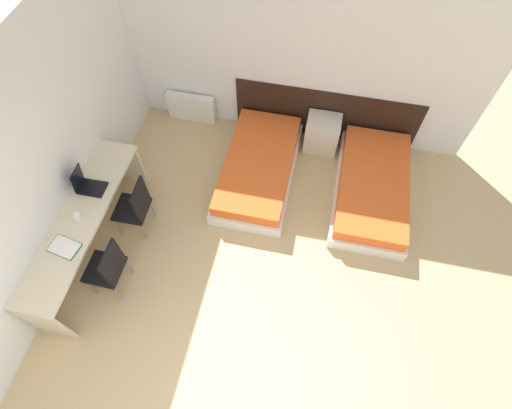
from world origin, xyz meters
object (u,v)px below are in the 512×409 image
at_px(nightstand, 322,134).
at_px(laptop, 87,185).
at_px(bed_near_window, 259,168).
at_px(bed_near_door, 372,188).
at_px(chair_near_notebook, 108,267).
at_px(chair_near_laptop, 135,206).

xyz_separation_m(nightstand, laptop, (-2.65, -1.92, 0.56)).
height_order(bed_near_window, nightstand, nightstand).
xyz_separation_m(bed_near_door, chair_near_notebook, (-2.94, -2.00, 0.32)).
bearing_deg(bed_near_window, nightstand, 43.22).
xyz_separation_m(chair_near_notebook, laptop, (-0.51, 0.83, 0.34)).
bearing_deg(nightstand, bed_near_door, -43.22).
relative_size(bed_near_window, laptop, 5.76).
relative_size(bed_near_window, bed_near_door, 1.00).
distance_m(nightstand, laptop, 3.32).
bearing_deg(laptop, bed_near_door, 17.75).
bearing_deg(bed_near_door, chair_near_laptop, -158.57).
xyz_separation_m(bed_near_window, chair_near_laptop, (-1.33, -1.15, 0.32)).
height_order(chair_near_laptop, laptop, laptop).
bearing_deg(chair_near_notebook, chair_near_laptop, 90.29).
distance_m(bed_near_door, chair_near_notebook, 3.57).
xyz_separation_m(bed_near_window, laptop, (-1.84, -1.17, 0.65)).
relative_size(chair_near_laptop, chair_near_notebook, 1.00).
bearing_deg(chair_near_notebook, nightstand, 52.47).
height_order(chair_near_laptop, chair_near_notebook, same).
bearing_deg(bed_near_door, laptop, -161.27).
distance_m(nightstand, chair_near_notebook, 3.49).
relative_size(bed_near_window, nightstand, 3.47).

